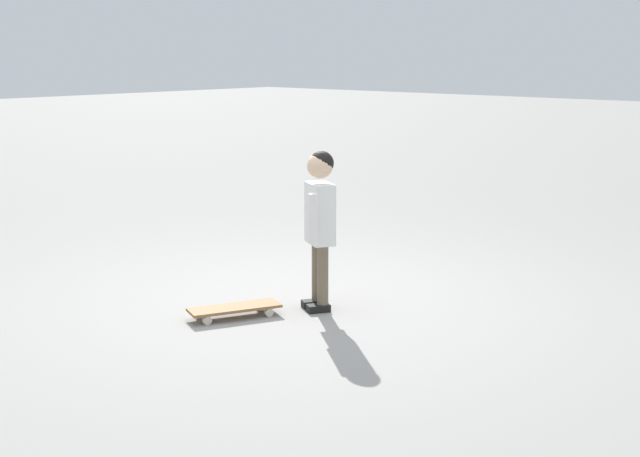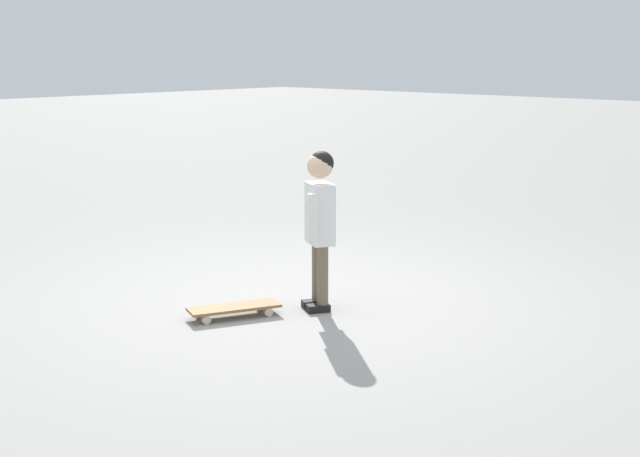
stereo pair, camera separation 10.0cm
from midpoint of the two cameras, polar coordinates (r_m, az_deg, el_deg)
name	(u,v)px [view 1 (the left image)]	position (r m, az deg, el deg)	size (l,w,h in m)	color
ground_plane	(300,302)	(6.10, -1.77, -4.77)	(50.00, 50.00, 0.00)	gray
child_person	(320,213)	(5.79, -0.51, 1.03)	(0.28, 0.35, 1.06)	brown
skateboard	(235,309)	(5.78, -6.01, -5.14)	(0.42, 0.62, 0.07)	olive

